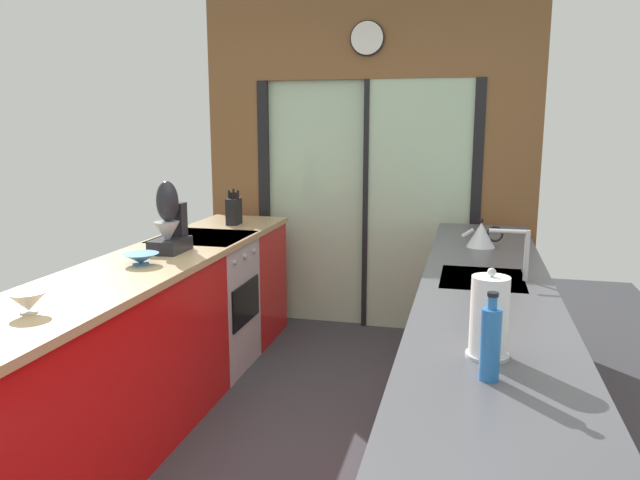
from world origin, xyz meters
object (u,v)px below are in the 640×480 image
(knife_block, at_px, (234,211))
(soap_bottle, at_px, (490,342))
(kettle, at_px, (481,235))
(mixing_bowl_far, at_px, (141,258))
(oven_range, at_px, (206,303))
(stand_mixer, at_px, (169,225))
(mixing_bowl_mid, at_px, (28,302))
(paper_towel_roll, at_px, (489,318))

(knife_block, relative_size, soap_bottle, 0.99)
(kettle, xyz_separation_m, soap_bottle, (-0.00, -2.03, 0.04))
(mixing_bowl_far, bearing_deg, oven_range, 91.26)
(oven_range, distance_m, stand_mixer, 0.80)
(mixing_bowl_far, distance_m, stand_mixer, 0.36)
(mixing_bowl_far, distance_m, knife_block, 1.35)
(mixing_bowl_mid, xyz_separation_m, stand_mixer, (0.00, 1.21, 0.11))
(mixing_bowl_far, relative_size, knife_block, 0.73)
(oven_range, xyz_separation_m, kettle, (1.80, 0.09, 0.54))
(knife_block, bearing_deg, kettle, -13.47)
(mixing_bowl_far, bearing_deg, soap_bottle, -31.75)
(mixing_bowl_mid, height_order, soap_bottle, soap_bottle)
(kettle, xyz_separation_m, paper_towel_roll, (-0.00, -1.84, 0.06))
(mixing_bowl_mid, xyz_separation_m, mixing_bowl_far, (0.00, 0.87, -0.01))
(oven_range, height_order, soap_bottle, soap_bottle)
(kettle, bearing_deg, paper_towel_roll, -90.05)
(mixing_bowl_far, xyz_separation_m, kettle, (1.78, 0.92, 0.04))
(paper_towel_roll, bearing_deg, oven_range, 135.72)
(knife_block, distance_m, paper_towel_roll, 2.88)
(mixing_bowl_mid, bearing_deg, paper_towel_roll, -1.47)
(oven_range, height_order, kettle, kettle)
(mixing_bowl_mid, height_order, stand_mixer, stand_mixer)
(soap_bottle, bearing_deg, knife_block, 125.97)
(stand_mixer, xyz_separation_m, kettle, (1.78, 0.58, -0.08))
(oven_range, height_order, knife_block, knife_block)
(mixing_bowl_mid, height_order, mixing_bowl_far, mixing_bowl_mid)
(knife_block, relative_size, paper_towel_roll, 0.90)
(stand_mixer, bearing_deg, soap_bottle, -39.01)
(mixing_bowl_far, height_order, paper_towel_roll, paper_towel_roll)
(knife_block, distance_m, stand_mixer, 1.01)
(mixing_bowl_mid, height_order, paper_towel_roll, paper_towel_roll)
(knife_block, bearing_deg, soap_bottle, -54.03)
(mixing_bowl_mid, height_order, kettle, kettle)
(oven_range, xyz_separation_m, knife_block, (0.02, 0.51, 0.57))
(stand_mixer, xyz_separation_m, soap_bottle, (1.78, -1.44, -0.05))
(kettle, height_order, soap_bottle, soap_bottle)
(knife_block, height_order, soap_bottle, soap_bottle)
(oven_range, height_order, paper_towel_roll, paper_towel_roll)
(oven_range, xyz_separation_m, mixing_bowl_mid, (0.02, -1.71, 0.51))
(stand_mixer, height_order, soap_bottle, stand_mixer)
(kettle, bearing_deg, soap_bottle, -90.05)
(mixing_bowl_mid, bearing_deg, stand_mixer, 90.00)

